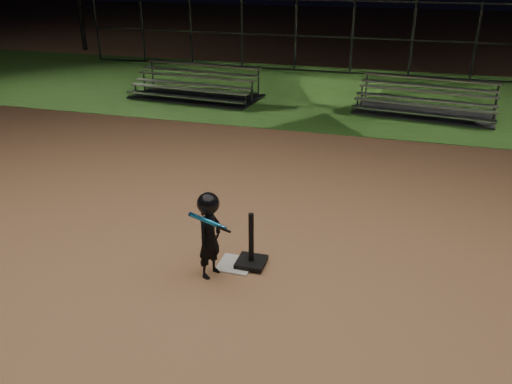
# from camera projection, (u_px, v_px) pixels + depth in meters

# --- Properties ---
(ground) EXTENTS (80.00, 80.00, 0.00)m
(ground) POSITION_uv_depth(u_px,v_px,m) (236.00, 265.00, 6.98)
(ground) COLOR #A26F49
(ground) RESTS_ON ground
(grass_strip) EXTENTS (60.00, 8.00, 0.01)m
(grass_strip) POSITION_uv_depth(u_px,v_px,m) (338.00, 93.00, 15.72)
(grass_strip) COLOR #2A581C
(grass_strip) RESTS_ON ground
(home_plate) EXTENTS (0.45, 0.45, 0.02)m
(home_plate) POSITION_uv_depth(u_px,v_px,m) (235.00, 264.00, 6.98)
(home_plate) COLOR beige
(home_plate) RESTS_ON ground
(batting_tee) EXTENTS (0.38, 0.38, 0.76)m
(batting_tee) POSITION_uv_depth(u_px,v_px,m) (251.00, 255.00, 6.91)
(batting_tee) COLOR black
(batting_tee) RESTS_ON home_plate
(child_batter) EXTENTS (0.47, 0.57, 1.17)m
(child_batter) POSITION_uv_depth(u_px,v_px,m) (209.00, 233.00, 6.52)
(child_batter) COLOR black
(child_batter) RESTS_ON ground
(bleacher_left) EXTENTS (3.81, 2.09, 0.90)m
(bleacher_left) POSITION_uv_depth(u_px,v_px,m) (196.00, 92.00, 15.18)
(bleacher_left) COLOR #B3B3B8
(bleacher_left) RESTS_ON ground
(bleacher_right) EXTENTS (3.71, 2.16, 0.86)m
(bleacher_right) POSITION_uv_depth(u_px,v_px,m) (424.00, 107.00, 13.63)
(bleacher_right) COLOR #B0B1B5
(bleacher_right) RESTS_ON ground
(backstop_fence) EXTENTS (20.08, 0.08, 2.50)m
(backstop_fence) POSITION_uv_depth(u_px,v_px,m) (352.00, 38.00, 17.83)
(backstop_fence) COLOR #38383D
(backstop_fence) RESTS_ON ground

